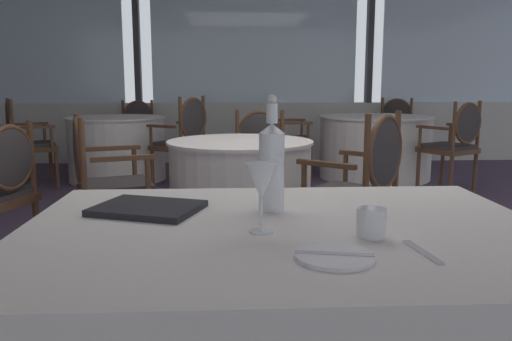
{
  "coord_description": "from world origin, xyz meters",
  "views": [
    {
      "loc": [
        -0.36,
        -3.13,
        1.13
      ],
      "look_at": [
        -0.29,
        -1.74,
        0.89
      ],
      "focal_mm": 35.97,
      "sensor_mm": 36.0,
      "label": 1
    }
  ],
  "objects_px": {
    "water_tumbler": "(371,222)",
    "dining_chair_0_0": "(456,140)",
    "dining_chair_2_0": "(185,135)",
    "dining_chair_3_2": "(363,181)",
    "dining_chair_0_2": "(285,134)",
    "dining_chair_2_1": "(136,127)",
    "dining_chair_3_0": "(258,153)",
    "water_bottle": "(272,164)",
    "dining_chair_0_1": "(394,126)",
    "wine_glass": "(261,183)",
    "side_plate": "(335,256)",
    "menu_book": "(148,208)",
    "dining_chair_3_1": "(102,176)",
    "dining_chair_2_2": "(23,137)"
  },
  "relations": [
    {
      "from": "dining_chair_3_2",
      "to": "dining_chair_0_1",
      "type": "bearing_deg",
      "value": -69.33
    },
    {
      "from": "dining_chair_0_0",
      "to": "dining_chair_0_1",
      "type": "bearing_deg",
      "value": -29.96
    },
    {
      "from": "wine_glass",
      "to": "dining_chair_2_0",
      "type": "relative_size",
      "value": 0.19
    },
    {
      "from": "side_plate",
      "to": "dining_chair_3_1",
      "type": "xyz_separation_m",
      "value": [
        -1.04,
        2.1,
        -0.19
      ]
    },
    {
      "from": "wine_glass",
      "to": "dining_chair_3_0",
      "type": "distance_m",
      "value": 3.12
    },
    {
      "from": "water_tumbler",
      "to": "dining_chair_0_0",
      "type": "height_order",
      "value": "dining_chair_0_0"
    },
    {
      "from": "dining_chair_0_1",
      "to": "dining_chair_2_0",
      "type": "height_order",
      "value": "dining_chair_2_0"
    },
    {
      "from": "water_tumbler",
      "to": "menu_book",
      "type": "distance_m",
      "value": 0.68
    },
    {
      "from": "side_plate",
      "to": "dining_chair_2_2",
      "type": "relative_size",
      "value": 0.19
    },
    {
      "from": "side_plate",
      "to": "wine_glass",
      "type": "bearing_deg",
      "value": 125.41
    },
    {
      "from": "dining_chair_0_0",
      "to": "dining_chair_2_1",
      "type": "xyz_separation_m",
      "value": [
        -3.58,
        1.95,
        -0.03
      ]
    },
    {
      "from": "side_plate",
      "to": "dining_chair_3_2",
      "type": "bearing_deg",
      "value": 73.22
    },
    {
      "from": "menu_book",
      "to": "dining_chair_0_0",
      "type": "distance_m",
      "value": 4.38
    },
    {
      "from": "water_tumbler",
      "to": "dining_chair_0_2",
      "type": "relative_size",
      "value": 0.08
    },
    {
      "from": "dining_chair_2_0",
      "to": "dining_chair_3_1",
      "type": "height_order",
      "value": "dining_chair_2_0"
    },
    {
      "from": "water_bottle",
      "to": "dining_chair_2_2",
      "type": "height_order",
      "value": "water_bottle"
    },
    {
      "from": "wine_glass",
      "to": "dining_chair_3_1",
      "type": "xyz_separation_m",
      "value": [
        -0.88,
        1.88,
        -0.32
      ]
    },
    {
      "from": "dining_chair_0_0",
      "to": "dining_chair_0_1",
      "type": "height_order",
      "value": "dining_chair_0_0"
    },
    {
      "from": "dining_chair_0_2",
      "to": "dining_chair_2_0",
      "type": "xyz_separation_m",
      "value": [
        -1.14,
        -0.52,
        0.04
      ]
    },
    {
      "from": "dining_chair_0_0",
      "to": "dining_chair_2_0",
      "type": "relative_size",
      "value": 0.96
    },
    {
      "from": "water_tumbler",
      "to": "dining_chair_0_1",
      "type": "xyz_separation_m",
      "value": [
        1.92,
        5.75,
        -0.23
      ]
    },
    {
      "from": "dining_chair_0_0",
      "to": "dining_chair_0_2",
      "type": "relative_size",
      "value": 1.05
    },
    {
      "from": "side_plate",
      "to": "water_tumbler",
      "type": "xyz_separation_m",
      "value": [
        0.13,
        0.16,
        0.03
      ]
    },
    {
      "from": "water_bottle",
      "to": "dining_chair_2_1",
      "type": "height_order",
      "value": "water_bottle"
    },
    {
      "from": "dining_chair_0_2",
      "to": "water_bottle",
      "type": "bearing_deg",
      "value": -97.35
    },
    {
      "from": "dining_chair_0_0",
      "to": "dining_chair_0_1",
      "type": "distance_m",
      "value": 1.9
    },
    {
      "from": "side_plate",
      "to": "dining_chair_0_2",
      "type": "xyz_separation_m",
      "value": [
        0.42,
        4.94,
        -0.21
      ]
    },
    {
      "from": "wine_glass",
      "to": "menu_book",
      "type": "xyz_separation_m",
      "value": [
        -0.34,
        0.24,
        -0.12
      ]
    },
    {
      "from": "dining_chair_0_1",
      "to": "wine_glass",
      "type": "bearing_deg",
      "value": 8.16
    },
    {
      "from": "side_plate",
      "to": "water_bottle",
      "type": "height_order",
      "value": "water_bottle"
    },
    {
      "from": "water_bottle",
      "to": "menu_book",
      "type": "height_order",
      "value": "water_bottle"
    },
    {
      "from": "dining_chair_0_2",
      "to": "dining_chair_2_1",
      "type": "distance_m",
      "value": 2.18
    },
    {
      "from": "dining_chair_2_0",
      "to": "dining_chair_3_2",
      "type": "height_order",
      "value": "dining_chair_2_0"
    },
    {
      "from": "dining_chair_3_1",
      "to": "dining_chair_3_2",
      "type": "xyz_separation_m",
      "value": [
        1.58,
        -0.3,
        0.01
      ]
    },
    {
      "from": "dining_chair_0_0",
      "to": "dining_chair_3_0",
      "type": "height_order",
      "value": "dining_chair_0_0"
    },
    {
      "from": "dining_chair_3_2",
      "to": "water_bottle",
      "type": "bearing_deg",
      "value": 105.03
    },
    {
      "from": "water_tumbler",
      "to": "dining_chair_3_1",
      "type": "bearing_deg",
      "value": 121.03
    },
    {
      "from": "dining_chair_2_2",
      "to": "water_tumbler",
      "type": "bearing_deg",
      "value": -86.24
    },
    {
      "from": "side_plate",
      "to": "dining_chair_0_0",
      "type": "xyz_separation_m",
      "value": [
        2.07,
        4.0,
        -0.19
      ]
    },
    {
      "from": "menu_book",
      "to": "dining_chair_2_0",
      "type": "bearing_deg",
      "value": 112.71
    },
    {
      "from": "side_plate",
      "to": "dining_chair_2_2",
      "type": "xyz_separation_m",
      "value": [
        -2.46,
        4.51,
        -0.18
      ]
    },
    {
      "from": "water_tumbler",
      "to": "dining_chair_0_0",
      "type": "relative_size",
      "value": 0.08
    },
    {
      "from": "wine_glass",
      "to": "dining_chair_3_0",
      "type": "bearing_deg",
      "value": 87.01
    },
    {
      "from": "dining_chair_2_0",
      "to": "dining_chair_3_1",
      "type": "bearing_deg",
      "value": 115.22
    },
    {
      "from": "water_tumbler",
      "to": "wine_glass",
      "type": "bearing_deg",
      "value": 169.14
    },
    {
      "from": "menu_book",
      "to": "water_bottle",
      "type": "bearing_deg",
      "value": 19.17
    },
    {
      "from": "dining_chair_3_0",
      "to": "water_tumbler",
      "type": "bearing_deg",
      "value": 12.96
    },
    {
      "from": "dining_chair_2_0",
      "to": "wine_glass",
      "type": "bearing_deg",
      "value": 130.71
    },
    {
      "from": "dining_chair_0_1",
      "to": "dining_chair_0_2",
      "type": "bearing_deg",
      "value": -29.95
    },
    {
      "from": "water_tumbler",
      "to": "dining_chair_3_0",
      "type": "distance_m",
      "value": 3.16
    }
  ]
}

